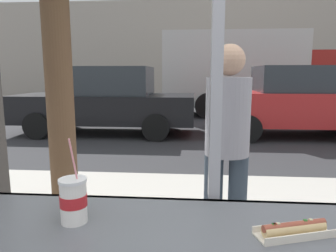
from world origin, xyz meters
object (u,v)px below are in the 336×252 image
Objects in this scene: hotdog_tray_near at (294,229)px; parked_car_red at (297,101)px; pedestrian at (227,142)px; soda_cup_right at (73,200)px; parked_car_black at (105,100)px; box_truck at (250,71)px.

parked_car_red is at bearing 72.20° from hotdog_tray_near.
soda_cup_right is at bearing -120.83° from pedestrian.
parked_car_black is at bearing 111.00° from hotdog_tray_near.
pedestrian is (-1.87, -9.75, -0.59)m from box_truck.
box_truck is at bearing 80.82° from hotdog_tray_near.
soda_cup_right is at bearing -113.72° from parked_car_red.
hotdog_tray_near is at bearing -2.64° from soda_cup_right.
soda_cup_right is 0.20× the size of pedestrian.
hotdog_tray_near is 0.04× the size of box_truck.
box_truck is at bearing 79.12° from pedestrian.
pedestrian reaches higher than hotdog_tray_near.
box_truck reaches higher than soda_cup_right.
box_truck is (-0.44, 4.05, 0.76)m from parked_car_red.
parked_car_red is 6.15m from pedestrian.
soda_cup_right is 7.49m from parked_car_red.
parked_car_red reaches higher than soda_cup_right.
hotdog_tray_near is 0.18× the size of pedestrian.
parked_car_black is at bearing 105.07° from soda_cup_right.
box_truck reaches higher than hotdog_tray_near.
parked_car_red is at bearing 66.28° from soda_cup_right.
pedestrian reaches higher than parked_car_black.
soda_cup_right is 0.80m from hotdog_tray_near.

